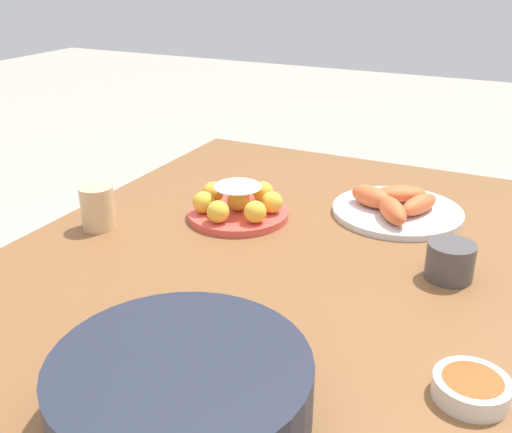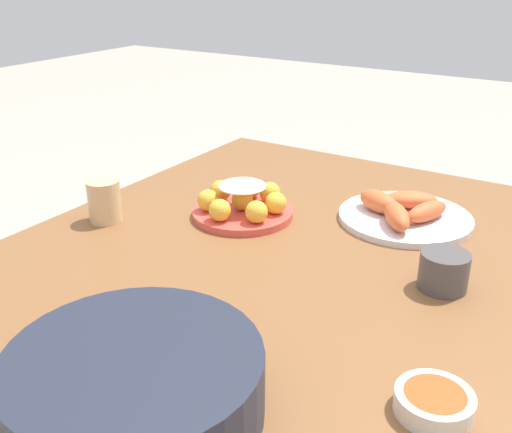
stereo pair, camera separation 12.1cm
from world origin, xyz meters
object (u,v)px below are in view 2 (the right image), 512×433
at_px(cake_plate, 243,204).
at_px(serving_bowl, 135,382).
at_px(sauce_bowl, 434,402).
at_px(dining_table, 271,294).
at_px(cup_near, 104,201).
at_px(seafood_platter, 404,213).
at_px(cup_far, 444,271).

xyz_separation_m(cake_plate, serving_bowl, (0.59, 0.23, 0.02)).
bearing_deg(cake_plate, sauce_bowl, 54.45).
relative_size(dining_table, serving_bowl, 4.03).
xyz_separation_m(dining_table, cup_near, (0.05, -0.39, 0.13)).
height_order(dining_table, serving_bowl, serving_bowl).
xyz_separation_m(seafood_platter, cup_far, (0.24, 0.15, 0.01)).
bearing_deg(serving_bowl, cake_plate, -158.60).
height_order(sauce_bowl, cup_near, cup_near).
height_order(dining_table, sauce_bowl, sauce_bowl).
bearing_deg(sauce_bowl, seafood_platter, -156.84).
relative_size(serving_bowl, seafood_platter, 1.12).
xyz_separation_m(cake_plate, cup_far, (0.08, 0.46, 0.00)).
bearing_deg(dining_table, cup_near, -82.45).
relative_size(sauce_bowl, seafood_platter, 0.35).
bearing_deg(seafood_platter, sauce_bowl, 23.16).
distance_m(seafood_platter, cup_near, 0.64).
bearing_deg(cup_near, serving_bowl, 48.82).
relative_size(sauce_bowl, cup_near, 1.09).
bearing_deg(cup_far, cake_plate, -99.31).
bearing_deg(dining_table, serving_bowl, 9.90).
bearing_deg(sauce_bowl, cup_near, -105.07).
relative_size(dining_table, cup_near, 14.09).
relative_size(dining_table, seafood_platter, 4.51).
bearing_deg(serving_bowl, cup_near, -131.18).
height_order(dining_table, cup_near, cup_near).
bearing_deg(cake_plate, serving_bowl, 21.40).
relative_size(cake_plate, cup_far, 2.62).
bearing_deg(cup_near, dining_table, 97.55).
bearing_deg(seafood_platter, dining_table, -28.67).
relative_size(serving_bowl, cup_far, 3.79).
bearing_deg(sauce_bowl, dining_table, -123.60).
bearing_deg(serving_bowl, seafood_platter, 174.07).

